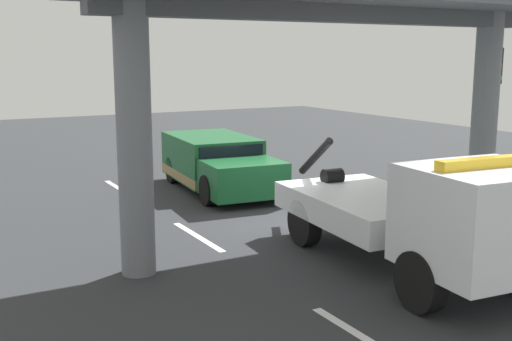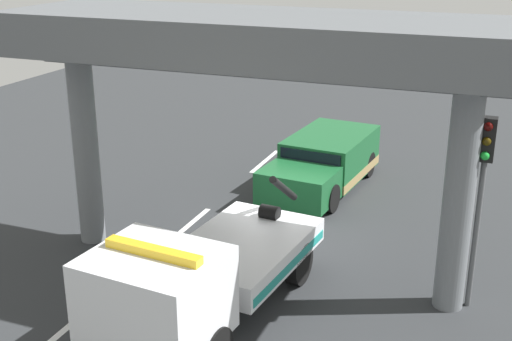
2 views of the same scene
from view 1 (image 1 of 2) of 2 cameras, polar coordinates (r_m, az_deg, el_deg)
ground_plane at (r=15.50m, az=3.55°, el=-4.87°), size 60.00×40.00×0.10m
lane_stripe_west at (r=19.77m, az=-12.40°, el=-1.58°), size 2.60×0.16×0.01m
lane_stripe_mid at (r=14.29m, az=-5.32°, el=-5.99°), size 2.60×0.16×0.01m
lane_stripe_east at (r=9.46m, az=10.12°, el=-14.94°), size 2.60×0.16×0.01m
tow_truck_white at (r=11.74m, az=15.25°, el=-3.90°), size 7.33×2.94×2.46m
towed_van_green at (r=19.06m, az=-3.52°, el=0.58°), size 5.37×2.64×1.58m
traffic_light_near at (r=17.14m, az=20.74°, el=6.57°), size 0.39×0.32×4.22m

